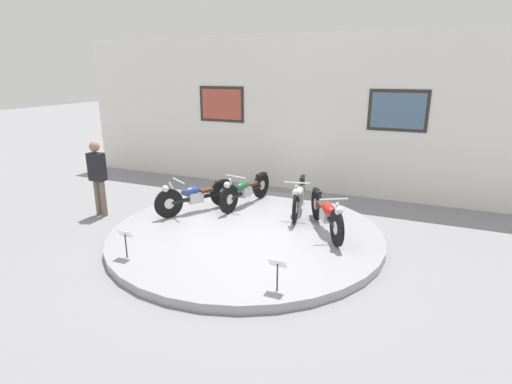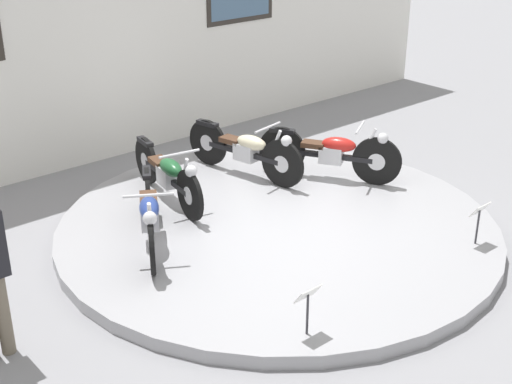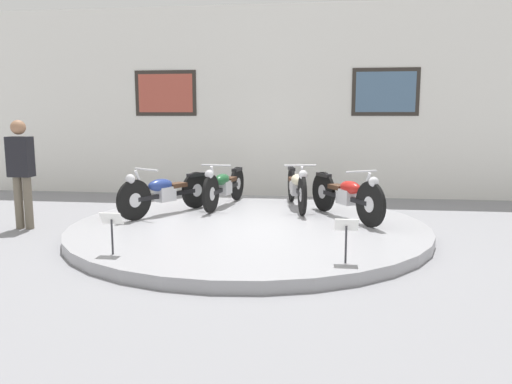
{
  "view_description": "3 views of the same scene",
  "coord_description": "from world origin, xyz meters",
  "px_view_note": "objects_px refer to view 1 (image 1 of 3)",
  "views": [
    {
      "loc": [
        3.09,
        -6.72,
        3.21
      ],
      "look_at": [
        0.13,
        0.21,
        0.9
      ],
      "focal_mm": 28.0,
      "sensor_mm": 36.0,
      "label": 1
    },
    {
      "loc": [
        -5.31,
        -5.77,
        4.05
      ],
      "look_at": [
        -0.29,
        0.07,
        0.61
      ],
      "focal_mm": 50.0,
      "sensor_mm": 36.0,
      "label": 2
    },
    {
      "loc": [
        1.06,
        -7.38,
        1.78
      ],
      "look_at": [
        0.06,
        0.38,
        0.58
      ],
      "focal_mm": 35.0,
      "sensor_mm": 36.0,
      "label": 3
    }
  ],
  "objects_px": {
    "motorcycle_green": "(245,189)",
    "motorcycle_red": "(327,213)",
    "info_placard_front_centre": "(277,268)",
    "info_placard_front_left": "(125,237)",
    "motorcycle_blue": "(195,195)",
    "visitor_standing": "(98,174)",
    "motorcycle_cream": "(299,196)"
  },
  "relations": [
    {
      "from": "motorcycle_blue",
      "to": "motorcycle_red",
      "type": "relative_size",
      "value": 0.98
    },
    {
      "from": "motorcycle_green",
      "to": "info_placard_front_centre",
      "type": "relative_size",
      "value": 3.86
    },
    {
      "from": "motorcycle_blue",
      "to": "info_placard_front_centre",
      "type": "distance_m",
      "value": 3.75
    },
    {
      "from": "visitor_standing",
      "to": "motorcycle_red",
      "type": "bearing_deg",
      "value": 7.72
    },
    {
      "from": "motorcycle_green",
      "to": "info_placard_front_left",
      "type": "bearing_deg",
      "value": -102.15
    },
    {
      "from": "motorcycle_blue",
      "to": "motorcycle_green",
      "type": "distance_m",
      "value": 1.19
    },
    {
      "from": "motorcycle_red",
      "to": "motorcycle_green",
      "type": "bearing_deg",
      "value": 158.36
    },
    {
      "from": "motorcycle_green",
      "to": "visitor_standing",
      "type": "height_order",
      "value": "visitor_standing"
    },
    {
      "from": "motorcycle_red",
      "to": "info_placard_front_left",
      "type": "distance_m",
      "value": 3.75
    },
    {
      "from": "motorcycle_green",
      "to": "info_placard_front_centre",
      "type": "xyz_separation_m",
      "value": [
        2.02,
        -3.29,
        -0.02
      ]
    },
    {
      "from": "motorcycle_blue",
      "to": "info_placard_front_centre",
      "type": "bearing_deg",
      "value": -40.56
    },
    {
      "from": "motorcycle_blue",
      "to": "info_placard_front_left",
      "type": "xyz_separation_m",
      "value": [
        0.12,
        -2.44,
        -0.02
      ]
    },
    {
      "from": "motorcycle_cream",
      "to": "info_placard_front_centre",
      "type": "relative_size",
      "value": 3.9
    },
    {
      "from": "motorcycle_blue",
      "to": "motorcycle_green",
      "type": "height_order",
      "value": "same"
    },
    {
      "from": "motorcycle_green",
      "to": "visitor_standing",
      "type": "distance_m",
      "value": 3.34
    },
    {
      "from": "motorcycle_green",
      "to": "info_placard_front_left",
      "type": "relative_size",
      "value": 3.86
    },
    {
      "from": "motorcycle_blue",
      "to": "motorcycle_cream",
      "type": "relative_size",
      "value": 0.87
    },
    {
      "from": "motorcycle_cream",
      "to": "visitor_standing",
      "type": "xyz_separation_m",
      "value": [
        -4.24,
        -1.54,
        0.42
      ]
    },
    {
      "from": "motorcycle_cream",
      "to": "motorcycle_green",
      "type": "bearing_deg",
      "value": -179.91
    },
    {
      "from": "motorcycle_green",
      "to": "motorcycle_cream",
      "type": "distance_m",
      "value": 1.31
    },
    {
      "from": "info_placard_front_left",
      "to": "info_placard_front_centre",
      "type": "xyz_separation_m",
      "value": [
        2.72,
        0.0,
        0.0
      ]
    },
    {
      "from": "motorcycle_blue",
      "to": "motorcycle_red",
      "type": "distance_m",
      "value": 2.97
    },
    {
      "from": "info_placard_front_left",
      "to": "info_placard_front_centre",
      "type": "relative_size",
      "value": 1.0
    },
    {
      "from": "info_placard_front_left",
      "to": "visitor_standing",
      "type": "height_order",
      "value": "visitor_standing"
    },
    {
      "from": "motorcycle_cream",
      "to": "info_placard_front_left",
      "type": "distance_m",
      "value": 3.86
    },
    {
      "from": "motorcycle_red",
      "to": "motorcycle_blue",
      "type": "bearing_deg",
      "value": -179.97
    },
    {
      "from": "motorcycle_red",
      "to": "info_placard_front_left",
      "type": "xyz_separation_m",
      "value": [
        -2.85,
        -2.44,
        -0.03
      ]
    },
    {
      "from": "motorcycle_green",
      "to": "motorcycle_red",
      "type": "xyz_separation_m",
      "value": [
        2.14,
        -0.85,
        0.01
      ]
    },
    {
      "from": "info_placard_front_centre",
      "to": "visitor_standing",
      "type": "distance_m",
      "value": 5.27
    },
    {
      "from": "motorcycle_cream",
      "to": "motorcycle_red",
      "type": "height_order",
      "value": "motorcycle_red"
    },
    {
      "from": "motorcycle_green",
      "to": "motorcycle_red",
      "type": "height_order",
      "value": "motorcycle_red"
    },
    {
      "from": "motorcycle_blue",
      "to": "info_placard_front_left",
      "type": "bearing_deg",
      "value": -87.1
    }
  ]
}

